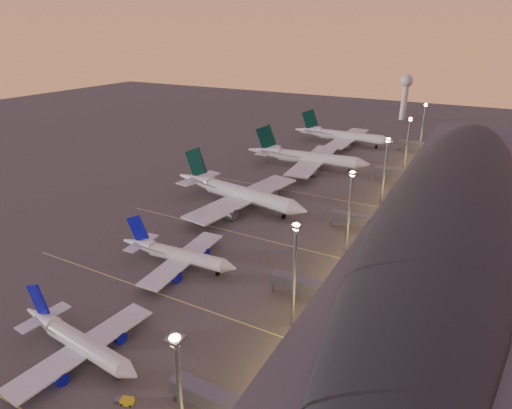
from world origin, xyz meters
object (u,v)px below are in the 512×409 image
Objects in this scene: airliner_narrow_north at (177,255)px; airliner_wide_mid at (307,158)px; airliner_narrow_south at (77,341)px; airliner_wide_far at (342,136)px; radar_tower at (406,89)px; airliner_wide_near at (237,193)px; baggage_tug_a at (125,401)px; baggage_tug_b at (226,400)px.

airliner_wide_mid reaches higher than airliner_narrow_north.
airliner_wide_far is at bearing 97.27° from airliner_narrow_south.
airliner_narrow_north is at bearing -88.66° from airliner_wide_far.
airliner_wide_far is at bearing 87.01° from airliner_narrow_north.
airliner_narrow_south is at bearing -91.84° from radar_tower.
airliner_wide_far is at bearing -100.03° from radar_tower.
airliner_wide_far reaches higher than airliner_narrow_south.
airliner_wide_mid is at bearing -90.32° from airliner_wide_far.
airliner_wide_near is (-12.79, 86.18, 1.77)m from airliner_narrow_south.
airliner_wide_near is 96.14m from baggage_tug_a.
airliner_narrow_south reaches higher than baggage_tug_b.
airliner_wide_near is 57.58m from airliner_wide_mid.
airliner_wide_mid is (-3.26, 104.81, 1.55)m from airliner_narrow_north.
airliner_narrow_north is at bearing -93.17° from radar_tower.
radar_tower reaches higher than baggage_tug_a.
airliner_narrow_south is 87.14m from airliner_wide_near.
airliner_narrow_north is 104.87m from airliner_wide_mid.
baggage_tug_a is 18.46m from baggage_tug_b.
airliner_wide_mid is at bearing -96.69° from radar_tower.
baggage_tug_a is at bearing -63.01° from airliner_wide_near.
radar_tower is (13.92, 251.36, 18.36)m from airliner_narrow_north.
baggage_tug_a is (22.24, -43.64, -3.03)m from airliner_narrow_north.
airliner_wide_far reaches higher than airliner_narrow_north.
radar_tower is at bearing 82.89° from airliner_narrow_north.
airliner_wide_near reaches higher than airliner_wide_mid.
airliner_wide_near is 110.65m from airliner_wide_far.
radar_tower is at bearing 84.22° from baggage_tug_b.
radar_tower reaches higher than airliner_wide_near.
airliner_wide_mid is 145.66m from baggage_tug_b.
radar_tower reaches higher than airliner_wide_mid.
radar_tower is at bearing 80.37° from airliner_wide_far.
airliner_narrow_north is 48.17m from airliner_wide_near.
airliner_wide_near is 15.08× the size of baggage_tug_b.
airliner_narrow_north reaches higher than baggage_tug_b.
airliner_narrow_south is 0.58× the size of airliner_wide_mid.
airliner_wide_far is 203.16m from baggage_tug_a.
airliner_wide_mid is at bearing 81.75° from baggage_tug_a.
airliner_wide_near is 1.90× the size of radar_tower.
airliner_narrow_south is 8.79× the size of baggage_tug_b.
baggage_tug_b is (38.39, -34.69, -2.98)m from airliner_narrow_north.
airliner_narrow_south is 39.01m from airliner_narrow_north.
airliner_wide_mid is 148.51m from radar_tower.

